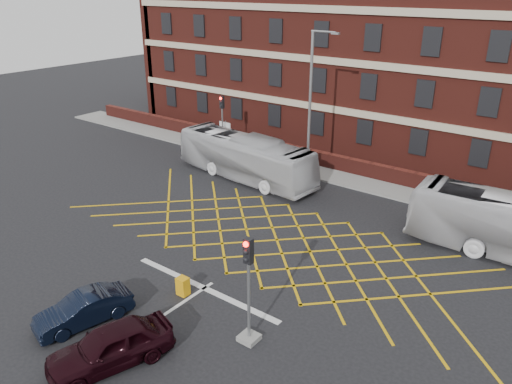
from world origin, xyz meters
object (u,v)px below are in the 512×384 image
Objects in this scene: bus_left at (245,157)px; direction_signs at (225,131)px; street_lamp at (310,132)px; utility_cabinet at (183,286)px; car_navy at (84,309)px; traffic_light_far at (223,128)px; traffic_light_near at (249,300)px; car_maroon at (110,346)px.

bus_left reaches higher than direction_signs.
utility_cabinet is at bearing -79.54° from street_lamp.
street_lamp is at bearing 107.14° from car_navy.
traffic_light_far is (-9.85, 19.74, 1.15)m from car_navy.
bus_left is 16.55m from traffic_light_near.
utility_cabinet is (11.55, -16.06, -1.36)m from traffic_light_far.
bus_left is at bearing -151.03° from street_lamp.
car_maroon is at bearing -58.90° from direction_signs.
traffic_light_far is at bearing 125.71° from utility_cabinet.
traffic_light_near is 5.29× the size of utility_cabinet.
traffic_light_far is (-5.24, 3.78, 0.28)m from bus_left.
utility_cabinet is (-4.04, 0.63, -1.36)m from traffic_light_near.
car_navy is 0.87× the size of traffic_light_far.
utility_cabinet is (-0.98, 4.47, -0.33)m from car_maroon.
direction_signs is at bearing 140.30° from car_maroon.
direction_signs is 20.27m from utility_cabinet.
street_lamp is at bearing 120.11° from car_maroon.
traffic_light_near is 1.94× the size of direction_signs.
utility_cabinet is at bearing 171.10° from traffic_light_near.
direction_signs is at bearing 125.27° from utility_cabinet.
bus_left is 2.50× the size of traffic_light_near.
car_navy is 22.09m from traffic_light_far.
direction_signs is (-12.67, 21.00, 0.64)m from car_maroon.
traffic_light_far is 0.44× the size of street_lamp.
direction_signs reaches higher than car_maroon.
utility_cabinet is at bearing -54.73° from direction_signs.
direction_signs is at bearing 107.04° from traffic_light_far.
traffic_light_far is at bearing 60.32° from bus_left.
car_maroon is 0.45× the size of street_lamp.
car_maroon is at bearing -150.30° from bus_left.
bus_left is 4.86× the size of direction_signs.
street_lamp is at bearing 100.46° from utility_cabinet.
car_navy is 2.79m from car_maroon.
bus_left is at bearing -35.85° from traffic_light_far.
car_maroon reaches higher than utility_cabinet.
direction_signs is 2.72× the size of utility_cabinet.
utility_cabinet is at bearing -54.29° from traffic_light_far.
car_maroon is 1.97× the size of direction_signs.
car_navy is at bearing -63.49° from traffic_light_far.
traffic_light_near is 22.84m from traffic_light_far.
traffic_light_far is 0.62m from direction_signs.
car_navy is at bearing -152.02° from traffic_light_near.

